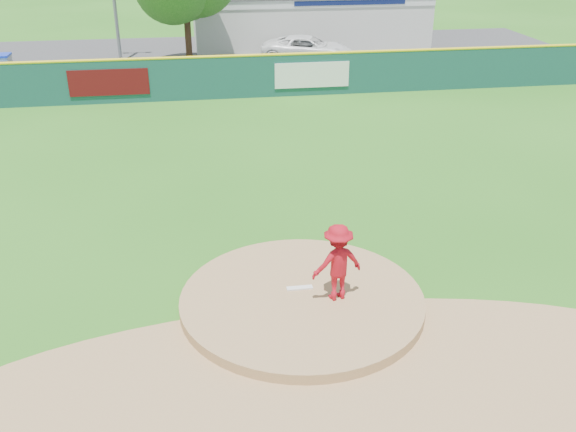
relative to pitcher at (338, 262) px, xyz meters
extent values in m
plane|color=#286B19|center=(-0.75, 0.17, -1.14)|extent=(120.00, 120.00, 0.00)
cylinder|color=#9E774C|center=(-0.75, 0.17, -1.14)|extent=(5.50, 5.50, 0.50)
cube|color=white|center=(-0.75, 0.47, -0.87)|extent=(0.60, 0.15, 0.04)
cylinder|color=#9E774C|center=(-0.75, -2.83, -1.14)|extent=(15.40, 15.40, 0.01)
cube|color=#38383A|center=(-0.75, 27.17, -1.13)|extent=(44.00, 16.00, 0.02)
imported|color=#A80E1C|center=(0.00, 0.00, 0.00)|extent=(1.27, 0.89, 1.79)
imported|color=white|center=(4.15, 25.65, -0.38)|extent=(5.86, 4.00, 1.49)
cube|color=silver|center=(5.25, 32.17, 0.46)|extent=(15.00, 8.00, 3.20)
cube|color=white|center=(5.25, 28.15, 1.86)|extent=(15.00, 0.06, 0.55)
cube|color=#0F194C|center=(7.25, 28.11, 1.86)|extent=(7.00, 0.03, 0.28)
cube|color=#530B0E|center=(-6.52, 18.09, -0.14)|extent=(3.60, 0.04, 1.20)
cube|color=white|center=(2.94, 18.09, -0.14)|extent=(3.60, 0.04, 1.20)
cube|color=gray|center=(-12.24, 22.50, -0.40)|extent=(0.98, 0.98, 1.49)
cube|color=#154541|center=(-0.75, 18.17, -0.14)|extent=(40.00, 0.10, 2.00)
cylinder|color=yellow|center=(-0.75, 18.17, 0.86)|extent=(40.00, 0.14, 0.14)
cylinder|color=#382314|center=(-2.75, 25.17, 0.16)|extent=(0.36, 0.36, 2.60)
cylinder|color=#382314|center=(12.25, 36.17, -0.34)|extent=(0.40, 0.40, 1.60)
camera|label=1|loc=(-2.99, -11.89, 6.94)|focal=40.00mm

